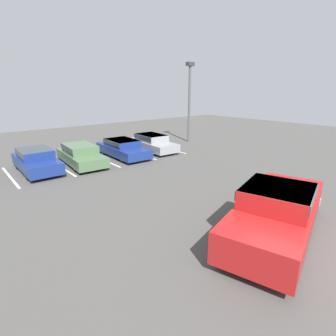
{
  "coord_description": "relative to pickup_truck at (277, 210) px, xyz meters",
  "views": [
    {
      "loc": [
        -7.06,
        -2.83,
        4.48
      ],
      "look_at": [
        0.37,
        6.0,
        1.0
      ],
      "focal_mm": 28.0,
      "sensor_mm": 36.0,
      "label": 1
    }
  ],
  "objects": [
    {
      "name": "wheel_stop_curb",
      "position": [
        1.27,
        14.77,
        -0.8
      ],
      "size": [
        1.7,
        0.2,
        0.14
      ],
      "primitive_type": "cube",
      "color": "#B7B2A8",
      "rests_on": "ground_plane"
    },
    {
      "name": "light_post",
      "position": [
        8.81,
        12.93,
        3.01
      ],
      "size": [
        0.7,
        0.36,
        6.61
      ],
      "color": "#515156",
      "rests_on": "ground_plane"
    },
    {
      "name": "stall_stripe_b",
      "position": [
        -2.62,
        12.01,
        -0.87
      ],
      "size": [
        0.12,
        4.42,
        0.01
      ],
      "primitive_type": "cube",
      "color": "white",
      "rests_on": "ground_plane"
    },
    {
      "name": "parked_sedan_c",
      "position": [
        1.59,
        12.04,
        -0.24
      ],
      "size": [
        2.02,
        4.71,
        1.17
      ],
      "rotation": [
        0.0,
        0.0,
        -1.61
      ],
      "color": "navy",
      "rests_on": "ground_plane"
    },
    {
      "name": "stall_stripe_d",
      "position": [
        2.79,
        12.01,
        -0.87
      ],
      "size": [
        0.12,
        4.42,
        0.01
      ],
      "primitive_type": "cube",
      "color": "white",
      "rests_on": "ground_plane"
    },
    {
      "name": "parked_sedan_b",
      "position": [
        -1.41,
        11.98,
        -0.21
      ],
      "size": [
        2.09,
        4.7,
        1.23
      ],
      "rotation": [
        0.0,
        0.0,
        -1.64
      ],
      "color": "#4C6B47",
      "rests_on": "ground_plane"
    },
    {
      "name": "pickup_truck",
      "position": [
        0.0,
        0.0,
        0.0
      ],
      "size": [
        6.02,
        3.54,
        1.74
      ],
      "rotation": [
        0.0,
        0.0,
        0.28
      ],
      "color": "#A51919",
      "rests_on": "ground_plane"
    },
    {
      "name": "stall_stripe_e",
      "position": [
        5.5,
        12.01,
        -0.87
      ],
      "size": [
        0.12,
        4.42,
        0.01
      ],
      "primitive_type": "cube",
      "color": "white",
      "rests_on": "ground_plane"
    },
    {
      "name": "parked_sedan_a",
      "position": [
        -3.92,
        12.16,
        -0.19
      ],
      "size": [
        1.78,
        4.28,
        1.28
      ],
      "rotation": [
        0.0,
        0.0,
        -1.58
      ],
      "color": "navy",
      "rests_on": "ground_plane"
    },
    {
      "name": "traffic_cone",
      "position": [
        4.13,
        1.1,
        -0.6
      ],
      "size": [
        0.51,
        0.51,
        0.59
      ],
      "color": "black",
      "rests_on": "ground_plane"
    },
    {
      "name": "ground_plane",
      "position": [
        -0.33,
        -0.66,
        -0.87
      ],
      "size": [
        60.0,
        60.0,
        0.0
      ],
      "primitive_type": "plane",
      "color": "#4C4947"
    },
    {
      "name": "stall_stripe_a",
      "position": [
        -5.33,
        12.01,
        -0.87
      ],
      "size": [
        0.12,
        4.42,
        0.01
      ],
      "primitive_type": "cube",
      "color": "white",
      "rests_on": "ground_plane"
    },
    {
      "name": "stall_stripe_c",
      "position": [
        0.08,
        12.01,
        -0.87
      ],
      "size": [
        0.12,
        4.42,
        0.01
      ],
      "primitive_type": "cube",
      "color": "white",
      "rests_on": "ground_plane"
    },
    {
      "name": "parked_sedan_d",
      "position": [
        4.23,
        12.23,
        -0.21
      ],
      "size": [
        2.05,
        4.74,
        1.22
      ],
      "rotation": [
        0.0,
        0.0,
        -1.63
      ],
      "color": "gray",
      "rests_on": "ground_plane"
    }
  ]
}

